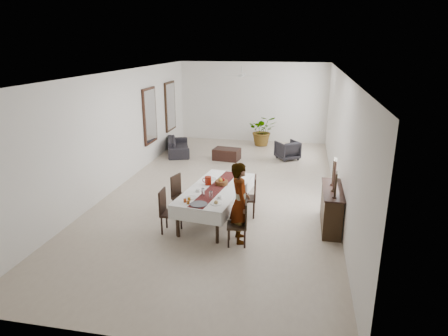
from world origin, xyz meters
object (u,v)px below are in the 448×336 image
Objects in this scene: woman at (240,203)px; sideboard_body at (331,209)px; dining_table_top at (216,189)px; red_pitcher at (208,181)px; sofa at (178,146)px.

sideboard_body is (1.88, 1.02, -0.41)m from woman.
sideboard_body reaches higher than dining_table_top.
red_pitcher is (-0.23, 0.18, 0.14)m from dining_table_top.
dining_table_top is 2.61m from sideboard_body.
woman reaches higher than sideboard_body.
red_pitcher is 0.12× the size of woman.
woman is 2.17m from sideboard_body.
dining_table_top is 1.21m from woman.
dining_table_top reaches higher than sofa.
woman is at bearing -171.07° from sofa.
red_pitcher is at bearing 149.04° from dining_table_top.
sofa is at bearing 134.53° from sideboard_body.
woman is 0.89× the size of sofa.
red_pitcher reaches higher than dining_table_top.
sofa is at bearing 123.51° from dining_table_top.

